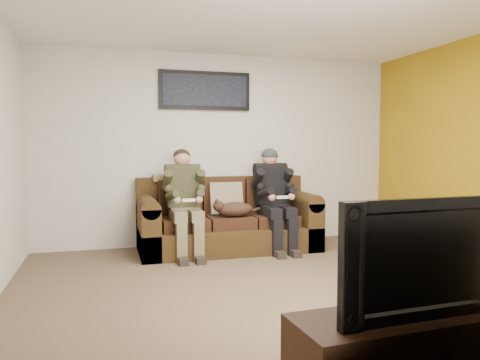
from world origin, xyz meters
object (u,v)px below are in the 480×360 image
object	(u,v)px
sofa	(227,222)
framed_poster	(205,91)
person_right	(274,193)
cat	(233,209)
tv_stand	(416,352)
person_left	(184,195)
television	(419,254)

from	to	relation	value
sofa	framed_poster	distance (m)	1.80
person_right	cat	bearing A→B (deg)	-174.63
person_right	framed_poster	size ratio (longest dim) A/B	1.06
tv_stand	framed_poster	bearing A→B (deg)	90.62
tv_stand	sofa	bearing A→B (deg)	88.00
person_left	cat	world-z (taller)	person_left
tv_stand	person_right	bearing A→B (deg)	78.75
television	cat	bearing A→B (deg)	87.66
person_right	tv_stand	size ratio (longest dim) A/B	0.94
sofa	cat	world-z (taller)	sofa
cat	framed_poster	xyz separation A→B (m)	(-0.23, 0.63, 1.54)
person_left	tv_stand	distance (m)	3.69
person_left	tv_stand	xyz separation A→B (m)	(0.67, -3.59, -0.52)
person_right	person_left	bearing A→B (deg)	-179.98
television	framed_poster	bearing A→B (deg)	90.62
framed_poster	television	xyz separation A→B (m)	(0.29, -4.17, -1.34)
cat	television	distance (m)	3.54
person_left	framed_poster	distance (m)	1.53
cat	framed_poster	world-z (taller)	framed_poster
television	tv_stand	bearing A→B (deg)	-93.32
person_left	framed_poster	xyz separation A→B (m)	(0.39, 0.58, 1.36)
sofa	tv_stand	bearing A→B (deg)	-88.68
person_right	cat	size ratio (longest dim) A/B	2.00
person_right	tv_stand	bearing A→B (deg)	-97.93
framed_poster	person_right	bearing A→B (deg)	-36.15
person_left	framed_poster	size ratio (longest dim) A/B	1.05
tv_stand	person_left	bearing A→B (deg)	97.32
sofa	person_left	bearing A→B (deg)	-161.98
person_right	cat	distance (m)	0.59
cat	tv_stand	world-z (taller)	cat
framed_poster	tv_stand	distance (m)	4.58
person_right	cat	xyz separation A→B (m)	(-0.56, -0.05, -0.19)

